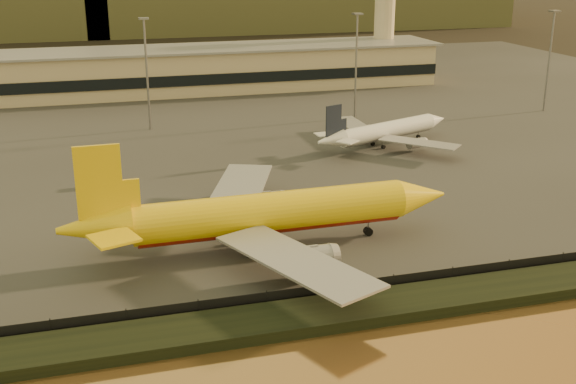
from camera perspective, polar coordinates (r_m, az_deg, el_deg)
name	(u,v)px	position (r m, az deg, el deg)	size (l,w,h in m)	color
ground	(286,261)	(98.21, -0.19, -5.46)	(900.00, 900.00, 0.00)	black
embankment	(326,314)	(83.35, 3.05, -9.62)	(320.00, 7.00, 1.40)	black
tarmac	(184,114)	(187.18, -8.22, 6.15)	(320.00, 220.00, 0.20)	#2D2D2D
perimeter_fence	(316,294)	(86.43, 2.19, -8.06)	(300.00, 0.05, 2.20)	black
terminal_building	(117,73)	(214.67, -13.37, 9.12)	(202.00, 25.00, 12.60)	tan
control_tower	(385,10)	(237.56, 7.66, 14.08)	(11.20, 11.20, 35.50)	tan
apron_light_masts	(259,61)	(167.74, -2.31, 10.30)	(152.20, 12.20, 25.40)	slate
dhl_cargo_jet	(265,214)	(100.15, -1.84, -1.79)	(55.42, 54.47, 16.60)	yellow
white_narrowbody_jet	(385,131)	(154.87, 7.69, 4.79)	(35.65, 33.68, 10.64)	silver
gse_vehicle_yellow	(244,190)	(123.02, -3.48, 0.12)	(3.85, 1.73, 1.73)	yellow
gse_vehicle_white	(109,180)	(131.57, -14.00, 0.90)	(4.53, 2.04, 2.04)	silver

